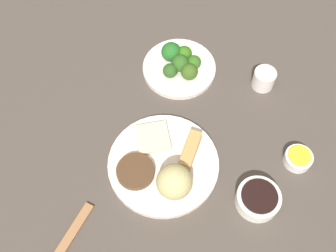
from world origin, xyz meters
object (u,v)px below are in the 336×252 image
at_px(sauce_ramekin_hot_mustard, 298,159).
at_px(main_plate, 163,164).
at_px(chopsticks_pair, 63,247).
at_px(broccoli_plate, 179,68).
at_px(teacup, 264,79).
at_px(soy_sauce_bowl, 258,199).

bearing_deg(sauce_ramekin_hot_mustard, main_plate, 99.33).
xyz_separation_m(main_plate, chopsticks_pair, (-0.22, 0.19, -0.00)).
bearing_deg(broccoli_plate, teacup, -95.43).
height_order(main_plate, broccoli_plate, main_plate).
bearing_deg(teacup, broccoli_plate, 84.57).
relative_size(soy_sauce_bowl, chopsticks_pair, 0.47).
relative_size(broccoli_plate, teacup, 3.43).
bearing_deg(main_plate, soy_sauce_bowl, -105.73).
distance_m(broccoli_plate, sauce_ramekin_hot_mustard, 0.39).
relative_size(broccoli_plate, chopsticks_pair, 0.93).
distance_m(broccoli_plate, teacup, 0.23).
relative_size(teacup, chopsticks_pair, 0.27).
distance_m(teacup, chopsticks_pair, 0.64).
xyz_separation_m(sauce_ramekin_hot_mustard, chopsticks_pair, (-0.27, 0.50, -0.01)).
height_order(teacup, chopsticks_pair, teacup).
xyz_separation_m(teacup, chopsticks_pair, (-0.48, 0.42, -0.02)).
bearing_deg(soy_sauce_bowl, chopsticks_pair, 110.77).
bearing_deg(teacup, sauce_ramekin_hot_mustard, -158.44).
xyz_separation_m(main_plate, broccoli_plate, (0.29, -0.01, -0.00)).
height_order(main_plate, teacup, teacup).
bearing_deg(sauce_ramekin_hot_mustard, soy_sauce_bowl, 140.76).
bearing_deg(chopsticks_pair, soy_sauce_bowl, -69.23).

